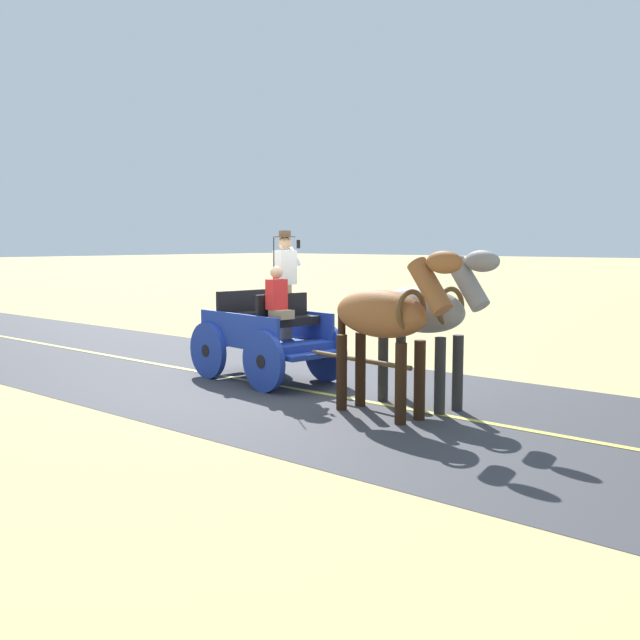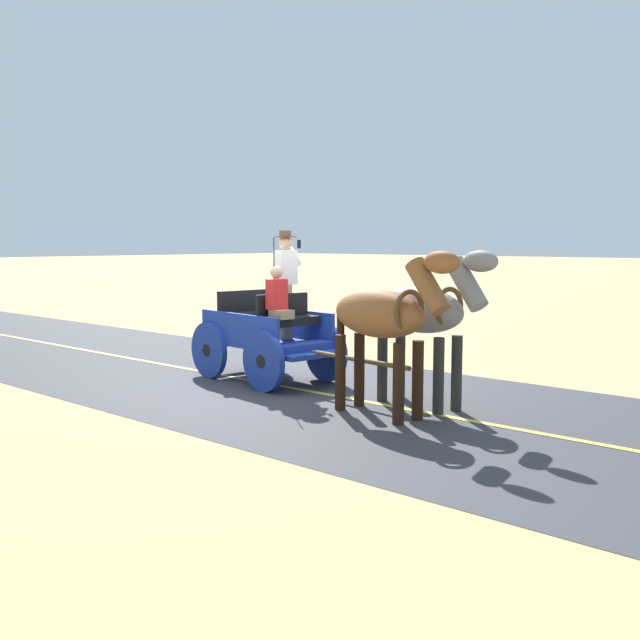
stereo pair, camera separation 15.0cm
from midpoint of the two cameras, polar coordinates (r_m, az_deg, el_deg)
name	(u,v)px [view 2 (the right image)]	position (r m, az deg, el deg)	size (l,w,h in m)	color
ground_plane	(279,386)	(11.84, -2.82, -5.18)	(200.00, 200.00, 0.00)	tan
road_surface	(279,386)	(11.84, -2.82, -5.16)	(5.72, 160.00, 0.01)	#38383D
road_centre_stripe	(279,386)	(11.84, -2.82, -5.14)	(0.12, 160.00, 0.00)	#DBCC4C
horse_drawn_carriage	(270,332)	(12.22, -3.59, -0.96)	(1.70, 4.51, 2.50)	#1E3899
horse_near_side	(425,314)	(10.26, 8.61, 0.49)	(0.82, 2.15, 2.21)	gray
horse_off_side	(384,318)	(9.65, 5.50, 0.18)	(0.76, 2.15, 2.21)	brown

